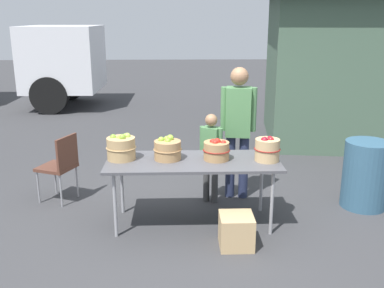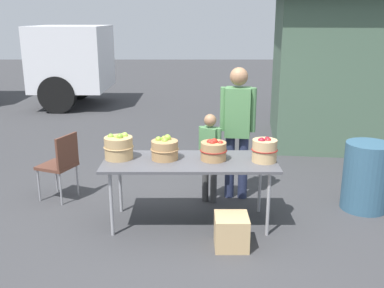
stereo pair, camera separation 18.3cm
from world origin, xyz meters
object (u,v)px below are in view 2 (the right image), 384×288
at_px(apple_basket_green_1, 167,149).
at_px(produce_crate, 233,232).
at_px(apple_basket_green_0, 121,147).
at_px(folding_chair, 63,161).
at_px(apple_basket_red_0, 216,150).
at_px(apple_basket_red_1, 267,150).
at_px(vendor_adult, 240,123).
at_px(trash_barrel, 368,177).
at_px(market_table, 192,164).
at_px(child_customer, 212,151).

distance_m(apple_basket_green_1, produce_crate, 1.15).
relative_size(apple_basket_green_0, folding_chair, 0.39).
height_order(apple_basket_red_0, apple_basket_red_1, apple_basket_red_1).
height_order(apple_basket_green_0, vendor_adult, vendor_adult).
relative_size(vendor_adult, produce_crate, 4.95).
distance_m(apple_basket_red_0, trash_barrel, 1.95).
bearing_deg(apple_basket_green_0, apple_basket_red_1, -3.73).
relative_size(apple_basket_green_0, produce_crate, 0.98).
bearing_deg(apple_basket_red_0, market_table, -176.00).
height_order(vendor_adult, produce_crate, vendor_adult).
bearing_deg(produce_crate, child_customer, 98.86).
xyz_separation_m(folding_chair, trash_barrel, (3.76, -0.30, -0.09)).
bearing_deg(produce_crate, vendor_adult, 82.60).
relative_size(apple_basket_red_0, apple_basket_red_1, 1.05).
xyz_separation_m(apple_basket_green_1, trash_barrel, (2.40, 0.34, -0.45)).
bearing_deg(apple_basket_red_1, produce_crate, -126.77).
distance_m(apple_basket_red_1, vendor_adult, 0.82).
xyz_separation_m(vendor_adult, folding_chair, (-2.23, -0.06, -0.48)).
height_order(market_table, apple_basket_red_0, apple_basket_red_0).
xyz_separation_m(apple_basket_green_0, apple_basket_red_0, (1.05, -0.05, -0.02)).
bearing_deg(apple_basket_green_1, produce_crate, -40.52).
xyz_separation_m(apple_basket_green_1, vendor_adult, (0.87, 0.70, 0.13)).
relative_size(apple_basket_green_0, child_customer, 0.29).
bearing_deg(apple_basket_red_0, trash_barrel, 11.35).
distance_m(market_table, folding_chair, 1.78).
relative_size(apple_basket_red_1, produce_crate, 0.84).
height_order(apple_basket_green_0, child_customer, child_customer).
relative_size(child_customer, produce_crate, 3.35).
xyz_separation_m(apple_basket_red_1, folding_chair, (-2.44, 0.72, -0.37)).
relative_size(apple_basket_green_1, vendor_adult, 0.19).
xyz_separation_m(apple_basket_green_0, apple_basket_red_1, (1.60, -0.10, -0.00)).
bearing_deg(apple_basket_red_0, folding_chair, 160.49).
bearing_deg(apple_basket_red_0, child_customer, 91.55).
bearing_deg(trash_barrel, child_customer, 173.53).
bearing_deg(apple_basket_green_1, trash_barrel, 8.11).
distance_m(folding_chair, trash_barrel, 3.77).
relative_size(vendor_adult, trash_barrel, 2.02).
distance_m(child_customer, folding_chair, 1.89).
height_order(market_table, apple_basket_green_1, apple_basket_green_1).
height_order(market_table, folding_chair, folding_chair).
distance_m(market_table, apple_basket_red_0, 0.30).
xyz_separation_m(market_table, produce_crate, (0.42, -0.55, -0.54)).
distance_m(apple_basket_red_0, folding_chair, 2.04).
bearing_deg(trash_barrel, apple_basket_red_1, -162.04).
bearing_deg(child_customer, vendor_adult, -129.67).
relative_size(trash_barrel, produce_crate, 2.45).
distance_m(apple_basket_green_1, vendor_adult, 1.12).
xyz_separation_m(folding_chair, produce_crate, (2.06, -1.24, -0.34)).
relative_size(apple_basket_green_0, apple_basket_red_1, 1.16).
xyz_separation_m(market_table, apple_basket_green_0, (-0.79, 0.07, 0.18)).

